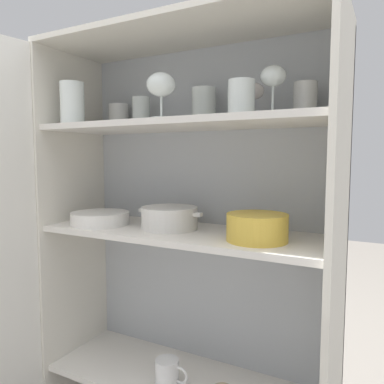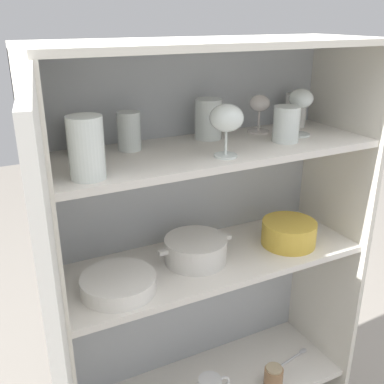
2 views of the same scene
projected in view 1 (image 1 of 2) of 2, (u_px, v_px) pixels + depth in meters
The scene contains 20 objects.
cupboard_back_panel at pixel (205, 243), 1.39m from camera, with size 0.98×0.02×1.41m, color #B2B7BC.
cupboard_side_left at pixel (76, 238), 1.47m from camera, with size 0.02×0.36×1.41m, color silver.
cupboard_side_right at pixel (337, 274), 1.02m from camera, with size 0.02×0.36×1.41m, color silver.
cupboard_top_panel at pixel (182, 32), 1.18m from camera, with size 0.98×0.36×0.02m, color silver.
shelf_board_lower at pixel (183, 382), 1.29m from camera, with size 0.95×0.32×0.02m, color silver.
shelf_board_middle at pixel (182, 233), 1.24m from camera, with size 0.95×0.32×0.02m, color silver.
shelf_board_upper at pixel (182, 125), 1.21m from camera, with size 0.95×0.32×0.02m, color silver.
tumbler_glass_0 at pixel (204, 106), 1.26m from camera, with size 0.08×0.08×0.12m.
tumbler_glass_1 at pixel (119, 116), 1.45m from camera, with size 0.08×0.08×0.09m.
tumbler_glass_2 at pixel (141, 112), 1.37m from camera, with size 0.06×0.06×0.11m.
tumbler_glass_3 at pixel (241, 99), 1.06m from camera, with size 0.08×0.08×0.10m.
tumbler_glass_4 at pixel (305, 101), 1.11m from camera, with size 0.07×0.07×0.11m.
tumbler_glass_5 at pixel (72, 103), 1.29m from camera, with size 0.08×0.08×0.14m.
wine_glass_0 at pixel (161, 86), 1.12m from camera, with size 0.09×0.09×0.14m.
wine_glass_1 at pixel (254, 95), 1.17m from camera, with size 0.07×0.07×0.12m.
wine_glass_2 at pixel (273, 80), 1.05m from camera, with size 0.07×0.07×0.14m.
plate_stack_white at pixel (100, 218), 1.35m from camera, with size 0.21×0.21×0.04m.
mixing_bowl_large at pixel (257, 226), 1.08m from camera, with size 0.18×0.18×0.08m.
casserole_dish at pixel (169, 218), 1.26m from camera, with size 0.24×0.19×0.07m.
coffee_mug_primary at pixel (168, 373), 1.25m from camera, with size 0.12×0.08×0.09m.
Camera 1 is at (0.60, -0.90, 1.02)m, focal length 35.00 mm.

